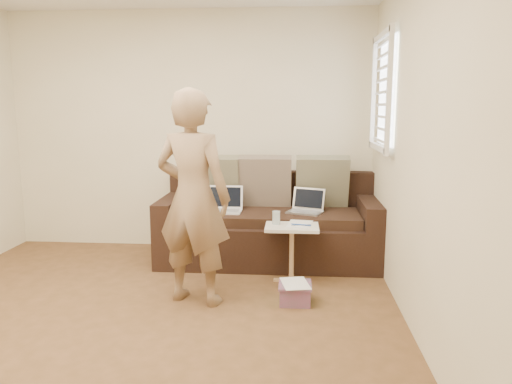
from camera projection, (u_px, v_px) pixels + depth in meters
The scene contains 16 objects.
floor at pixel (126, 334), 3.43m from camera, with size 4.50×4.50×0.00m, color #50391E.
wall_back at pixel (190, 131), 5.42m from camera, with size 4.00×4.00×0.00m, color beige.
wall_right at pixel (430, 151), 3.05m from camera, with size 4.50×4.50×0.00m, color beige.
window_blinds at pixel (383, 92), 4.46m from camera, with size 0.12×0.88×1.08m, color white, non-canonical shape.
sofa at pixel (269, 220), 5.03m from camera, with size 2.20×0.95×0.85m, color black, non-canonical shape.
pillow_left at pixel (214, 181), 5.21m from camera, with size 0.55×0.14×0.55m, color #6A674E, non-canonical shape.
pillow_mid at pixel (265, 182), 5.18m from camera, with size 0.55×0.14×0.55m, color brown, non-canonical shape.
pillow_right at pixel (322, 182), 5.16m from camera, with size 0.55×0.14×0.55m, color #6A674E, non-canonical shape.
laptop_silver at pixel (305, 213), 4.92m from camera, with size 0.33×0.24×0.22m, color #B7BABC, non-canonical shape.
laptop_white at pixel (224, 212), 4.95m from camera, with size 0.36×0.26×0.26m, color white, non-canonical shape.
person at pixel (193, 198), 3.88m from camera, with size 0.63×0.43×1.72m, color olive.
side_table at pixel (292, 254), 4.43m from camera, with size 0.48×0.33×0.52m, color silver, non-canonical shape.
drinking_glass at pixel (276, 218), 4.43m from camera, with size 0.07×0.07×0.12m, color silver, non-canonical shape.
scissors at pixel (301, 225), 4.37m from camera, with size 0.18×0.10×0.02m, color silver, non-canonical shape.
paper_on_table at pixel (300, 224), 4.44m from camera, with size 0.21×0.30×0.00m, color white, non-canonical shape.
striped_box at pixel (295, 293), 3.97m from camera, with size 0.26×0.26×0.17m, color #C31D6F, non-canonical shape.
Camera 1 is at (1.17, -3.13, 1.58)m, focal length 34.42 mm.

